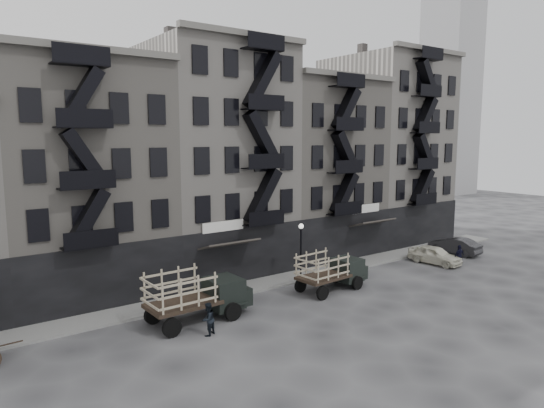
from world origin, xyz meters
TOP-DOWN VIEW (x-y plane):
  - ground at (0.00, 0.00)m, footprint 140.00×140.00m
  - sidewalk at (0.00, 3.75)m, footprint 55.00×2.50m
  - building_midwest at (-10.00, 9.83)m, footprint 10.00×11.35m
  - building_center at (-0.00, 9.82)m, footprint 10.00×11.35m
  - building_mideast at (10.00, 9.83)m, footprint 10.00×11.35m
  - building_east at (20.00, 9.82)m, footprint 10.00×11.35m
  - lamp_post at (3.00, 2.60)m, footprint 0.36×0.36m
  - distant_tower at (60.00, 30.00)m, footprint 8.00×8.00m
  - stake_truck_west at (-6.42, 0.34)m, footprint 6.15×2.71m
  - stake_truck_east at (3.56, 0.01)m, footprint 5.55×2.55m
  - car_east at (15.19, 0.12)m, footprint 2.24×4.53m
  - car_far at (19.50, 1.17)m, footprint 1.99×4.67m
  - pedestrian_mid at (-6.86, -1.76)m, footprint 1.06×0.98m
  - policeman at (16.09, -1.53)m, footprint 1.07×0.54m

SIDE VIEW (x-z plane):
  - ground at x=0.00m, z-range 0.00..0.00m
  - sidewalk at x=0.00m, z-range 0.00..0.15m
  - car_east at x=15.19m, z-range 0.00..1.49m
  - car_far at x=19.50m, z-range 0.00..1.50m
  - policeman at x=16.09m, z-range 0.00..1.75m
  - pedestrian_mid at x=-6.86m, z-range 0.00..1.77m
  - stake_truck_east at x=3.56m, z-range 0.19..2.91m
  - stake_truck_west at x=-6.42m, z-range 0.22..3.26m
  - lamp_post at x=3.00m, z-range 0.64..4.92m
  - building_midwest at x=-10.00m, z-range -0.60..15.60m
  - building_mideast at x=10.00m, z-range -0.60..15.60m
  - building_center at x=0.00m, z-range -0.60..17.60m
  - building_east at x=20.00m, z-range -0.60..18.60m
  - distant_tower at x=60.00m, z-range 0.76..66.76m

